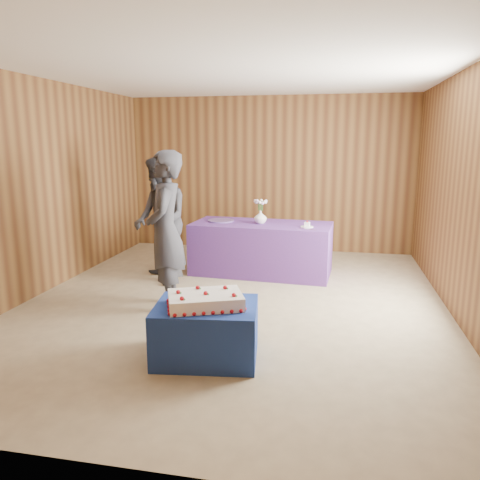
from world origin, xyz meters
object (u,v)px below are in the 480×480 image
(cake_table, at_px, (206,331))
(sheet_cake, at_px, (205,300))
(guest_right, at_px, (160,220))
(guest_left, at_px, (166,231))
(vase, at_px, (260,217))
(serving_table, at_px, (261,248))

(cake_table, relative_size, sheet_cake, 1.15)
(guest_right, bearing_deg, sheet_cake, -7.49)
(guest_left, xyz_separation_m, guest_right, (-0.43, 0.96, -0.04))
(cake_table, height_order, guest_right, guest_right)
(sheet_cake, xyz_separation_m, vase, (0.04, 2.87, 0.29))
(serving_table, distance_m, guest_right, 1.55)
(cake_table, distance_m, guest_right, 2.55)
(guest_right, bearing_deg, serving_table, 81.71)
(serving_table, height_order, guest_left, guest_left)
(vase, xyz_separation_m, guest_right, (-1.27, -0.69, 0.03))
(cake_table, relative_size, serving_table, 0.45)
(vase, bearing_deg, serving_table, 42.27)
(serving_table, xyz_separation_m, guest_left, (-0.86, -1.66, 0.54))
(sheet_cake, bearing_deg, vase, 67.44)
(guest_left, bearing_deg, sheet_cake, 19.61)
(vase, relative_size, guest_left, 0.10)
(guest_left, height_order, guest_right, guest_left)
(cake_table, distance_m, vase, 2.90)
(cake_table, height_order, vase, vase)
(guest_left, relative_size, guest_right, 1.05)
(cake_table, relative_size, guest_right, 0.52)
(cake_table, bearing_deg, sheet_cake, -86.46)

